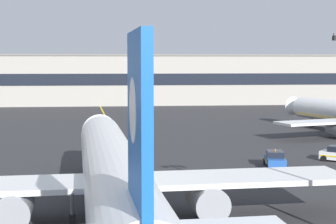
# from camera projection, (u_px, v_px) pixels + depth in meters

# --- Properties ---
(taxiway_centreline) EXTENTS (10.65, 179.72, 0.01)m
(taxiway_centreline) POSITION_uv_depth(u_px,v_px,m) (129.00, 164.00, 57.53)
(taxiway_centreline) COLOR yellow
(taxiway_centreline) RESTS_ON ground
(airliner_foreground) EXTENTS (32.23, 41.52, 11.65)m
(airliner_foreground) POSITION_uv_depth(u_px,v_px,m) (113.00, 174.00, 35.85)
(airliner_foreground) COLOR white
(airliner_foreground) RESTS_ON ground
(service_car_fifth) EXTENTS (2.60, 4.45, 1.79)m
(service_car_fifth) POSITION_uv_depth(u_px,v_px,m) (275.00, 160.00, 56.05)
(service_car_fifth) COLOR #2351A8
(service_car_fifth) RESTS_ON ground
(terminal_building) EXTENTS (121.93, 12.40, 12.54)m
(terminal_building) POSITION_uv_depth(u_px,v_px,m) (119.00, 80.00, 139.65)
(terminal_building) COLOR #9E998E
(terminal_building) RESTS_ON ground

